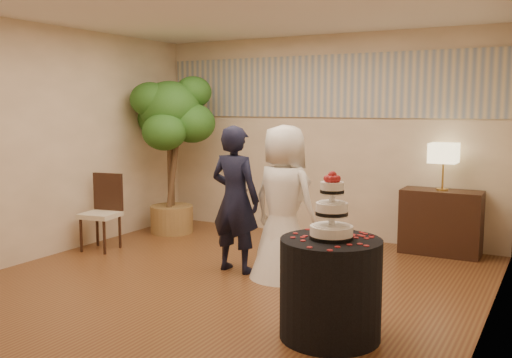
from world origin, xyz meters
The scene contains 15 objects.
floor centered at (0.00, 0.00, 0.00)m, with size 5.00×5.00×0.00m, color brown.
ceiling centered at (0.00, 0.00, 2.80)m, with size 5.00×5.00×0.00m, color white.
wall_back centered at (0.00, 2.50, 1.40)m, with size 5.00×0.06×2.80m, color beige.
wall_front centered at (0.00, -2.50, 1.40)m, with size 5.00×0.06×2.80m, color beige.
wall_left centered at (-2.50, 0.00, 1.40)m, with size 0.06×5.00×2.80m, color beige.
wall_right centered at (2.50, 0.00, 1.40)m, with size 0.06×5.00×2.80m, color beige.
mural_border centered at (0.00, 2.48, 2.10)m, with size 4.90×0.02×0.85m, color #AAAA9F.
groom centered at (-0.15, 0.38, 0.81)m, with size 0.59×0.39×1.62m, color black.
bride centered at (0.42, 0.44, 0.82)m, with size 0.80×0.74×1.64m, color white.
cake_table centered at (1.45, -0.83, 0.40)m, with size 0.80×0.80×0.80m, color black.
wedding_cake centered at (1.45, -0.83, 1.07)m, with size 0.34×0.34×0.54m, color white, non-canonical shape.
console centered at (1.70, 2.25, 0.40)m, with size 0.96×0.43×0.80m, color black.
table_lamp centered at (1.70, 2.25, 1.09)m, with size 0.33×0.33×0.58m, color beige, non-canonical shape.
ficus_tree centered at (-1.97, 1.61, 1.15)m, with size 1.10×1.10×2.30m, color #2A5E1D, non-canonical shape.
side_chair centered at (-2.14, 0.36, 0.48)m, with size 0.44×0.46×0.97m, color black, non-canonical shape.
Camera 1 is at (3.03, -4.93, 1.83)m, focal length 40.00 mm.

